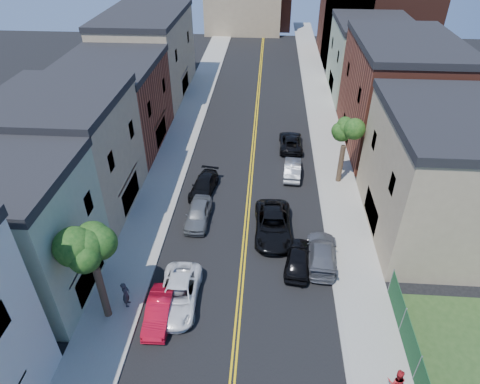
% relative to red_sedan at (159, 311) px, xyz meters
% --- Properties ---
extents(sidewalk_left, '(3.20, 100.00, 0.15)m').
position_rel_red_sedan_xyz_m(sidewalk_left, '(-3.18, 25.95, -0.59)').
color(sidewalk_left, gray).
rests_on(sidewalk_left, ground).
extents(sidewalk_right, '(3.20, 100.00, 0.15)m').
position_rel_red_sedan_xyz_m(sidewalk_right, '(12.62, 25.95, -0.59)').
color(sidewalk_right, gray).
rests_on(sidewalk_right, ground).
extents(curb_left, '(0.30, 100.00, 0.15)m').
position_rel_red_sedan_xyz_m(curb_left, '(-1.43, 25.95, -0.59)').
color(curb_left, gray).
rests_on(curb_left, ground).
extents(curb_right, '(0.30, 100.00, 0.15)m').
position_rel_red_sedan_xyz_m(curb_right, '(10.87, 25.95, -0.59)').
color(curb_right, gray).
rests_on(curb_right, ground).
extents(bldg_left_palegrn, '(9.00, 8.00, 8.50)m').
position_rel_red_sedan_xyz_m(bldg_left_palegrn, '(-9.28, 1.95, 3.59)').
color(bldg_left_palegrn, gray).
rests_on(bldg_left_palegrn, ground).
extents(bldg_left_tan_near, '(9.00, 10.00, 9.00)m').
position_rel_red_sedan_xyz_m(bldg_left_tan_near, '(-9.28, 10.95, 3.84)').
color(bldg_left_tan_near, '#998466').
rests_on(bldg_left_tan_near, ground).
extents(bldg_left_brick, '(9.00, 12.00, 8.00)m').
position_rel_red_sedan_xyz_m(bldg_left_brick, '(-9.28, 21.95, 3.34)').
color(bldg_left_brick, brown).
rests_on(bldg_left_brick, ground).
extents(bldg_left_tan_far, '(9.00, 16.00, 9.50)m').
position_rel_red_sedan_xyz_m(bldg_left_tan_far, '(-9.28, 35.95, 4.09)').
color(bldg_left_tan_far, '#998466').
rests_on(bldg_left_tan_far, ground).
extents(bldg_right_tan, '(9.00, 12.00, 9.00)m').
position_rel_red_sedan_xyz_m(bldg_right_tan, '(18.72, 9.95, 3.84)').
color(bldg_right_tan, '#998466').
rests_on(bldg_right_tan, ground).
extents(bldg_right_brick, '(9.00, 14.00, 10.00)m').
position_rel_red_sedan_xyz_m(bldg_right_brick, '(18.72, 23.95, 4.34)').
color(bldg_right_brick, brown).
rests_on(bldg_right_brick, ground).
extents(bldg_right_palegrn, '(9.00, 12.00, 8.50)m').
position_rel_red_sedan_xyz_m(bldg_right_palegrn, '(18.72, 37.95, 3.59)').
color(bldg_right_palegrn, gray).
rests_on(bldg_right_palegrn, ground).
extents(church, '(16.20, 14.20, 22.60)m').
position_rel_red_sedan_xyz_m(church, '(21.06, 53.02, 6.58)').
color(church, '#4C2319').
rests_on(church, ground).
extents(backdrop_center, '(10.00, 8.00, 10.00)m').
position_rel_red_sedan_xyz_m(backdrop_center, '(4.72, 71.95, 4.34)').
color(backdrop_center, brown).
rests_on(backdrop_center, ground).
extents(tree_left_mid, '(5.20, 5.20, 9.29)m').
position_rel_red_sedan_xyz_m(tree_left_mid, '(-3.15, -0.04, 5.92)').
color(tree_left_mid, '#3C2C1E').
rests_on(tree_left_mid, sidewalk_left).
extents(tree_right_far, '(4.40, 4.40, 8.03)m').
position_rel_red_sedan_xyz_m(tree_right_far, '(12.64, 15.96, 5.10)').
color(tree_right_far, '#3C2C1E').
rests_on(tree_right_far, sidewalk_right).
extents(red_sedan, '(1.51, 4.05, 1.32)m').
position_rel_red_sedan_xyz_m(red_sedan, '(0.00, 0.00, 0.00)').
color(red_sedan, red).
rests_on(red_sedan, ground).
extents(white_pickup, '(2.47, 5.28, 1.46)m').
position_rel_red_sedan_xyz_m(white_pickup, '(0.92, 1.30, 0.07)').
color(white_pickup, white).
rests_on(white_pickup, ground).
extents(grey_car_left, '(1.87, 4.44, 1.50)m').
position_rel_red_sedan_xyz_m(grey_car_left, '(0.92, 9.48, 0.09)').
color(grey_car_left, slate).
rests_on(grey_car_left, ground).
extents(black_car_left, '(2.45, 4.73, 1.31)m').
position_rel_red_sedan_xyz_m(black_car_left, '(0.79, 13.56, -0.00)').
color(black_car_left, black).
rests_on(black_car_left, ground).
extents(grey_car_right, '(2.39, 5.13, 1.45)m').
position_rel_red_sedan_xyz_m(grey_car_right, '(10.18, 5.67, 0.06)').
color(grey_car_right, '#595B61').
rests_on(grey_car_right, ground).
extents(black_car_right, '(2.25, 4.49, 1.47)m').
position_rel_red_sedan_xyz_m(black_car_right, '(8.52, 5.02, 0.07)').
color(black_car_right, black).
rests_on(black_car_right, ground).
extents(silver_car_right, '(1.73, 4.28, 1.38)m').
position_rel_red_sedan_xyz_m(silver_car_right, '(8.52, 16.79, 0.03)').
color(silver_car_right, '#9FA2A7').
rests_on(silver_car_right, ground).
extents(dark_car_right_far, '(2.26, 4.87, 1.35)m').
position_rel_red_sedan_xyz_m(dark_car_right_far, '(8.52, 22.07, 0.01)').
color(dark_car_right_far, black).
rests_on(dark_car_right_far, ground).
extents(black_suv_lane, '(2.92, 6.01, 1.65)m').
position_rel_red_sedan_xyz_m(black_suv_lane, '(6.78, 8.42, 0.16)').
color(black_suv_lane, black).
rests_on(black_suv_lane, ground).
extents(pedestrian_left, '(0.50, 0.71, 1.85)m').
position_rel_red_sedan_xyz_m(pedestrian_left, '(-2.19, 0.78, 0.41)').
color(pedestrian_left, '#27282F').
rests_on(pedestrian_left, sidewalk_left).
extents(pedestrian_right, '(1.06, 0.92, 1.85)m').
position_rel_red_sedan_xyz_m(pedestrian_right, '(12.98, -3.87, 0.41)').
color(pedestrian_right, red).
rests_on(pedestrian_right, sidewalk_right).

